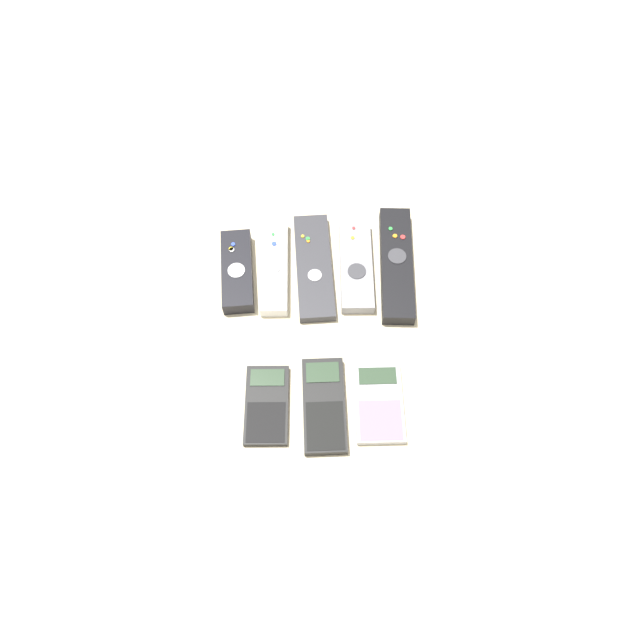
% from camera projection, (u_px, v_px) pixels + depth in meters
% --- Properties ---
extents(ground_plane, '(3.00, 3.00, 0.00)m').
position_uv_depth(ground_plane, '(321.00, 343.00, 1.00)').
color(ground_plane, beige).
extents(remote_0, '(0.06, 0.15, 0.03)m').
position_uv_depth(remote_0, '(237.00, 271.00, 1.05)').
color(remote_0, black).
rests_on(remote_0, ground_plane).
extents(remote_1, '(0.05, 0.18, 0.02)m').
position_uv_depth(remote_1, '(274.00, 267.00, 1.06)').
color(remote_1, white).
rests_on(remote_1, ground_plane).
extents(remote_2, '(0.06, 0.21, 0.02)m').
position_uv_depth(remote_2, '(314.00, 267.00, 1.06)').
color(remote_2, '#333338').
rests_on(remote_2, ground_plane).
extents(remote_3, '(0.06, 0.18, 0.02)m').
position_uv_depth(remote_3, '(356.00, 266.00, 1.06)').
color(remote_3, gray).
rests_on(remote_3, ground_plane).
extents(remote_4, '(0.07, 0.22, 0.03)m').
position_uv_depth(remote_4, '(396.00, 264.00, 1.06)').
color(remote_4, black).
rests_on(remote_4, ground_plane).
extents(calculator_0, '(0.07, 0.13, 0.01)m').
position_uv_depth(calculator_0, '(267.00, 405.00, 0.95)').
color(calculator_0, black).
rests_on(calculator_0, ground_plane).
extents(calculator_1, '(0.06, 0.15, 0.02)m').
position_uv_depth(calculator_1, '(322.00, 405.00, 0.95)').
color(calculator_1, black).
rests_on(calculator_1, ground_plane).
extents(calculator_2, '(0.08, 0.13, 0.01)m').
position_uv_depth(calculator_2, '(379.00, 403.00, 0.95)').
color(calculator_2, '#B2B2B7').
rests_on(calculator_2, ground_plane).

